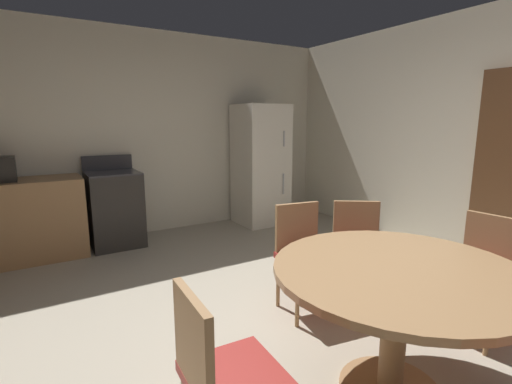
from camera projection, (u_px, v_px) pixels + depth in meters
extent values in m
plane|color=#A89E89|center=(273.00, 346.00, 2.58)|extent=(14.00, 14.00, 0.00)
cube|color=silver|center=(141.00, 134.00, 5.00)|extent=(5.90, 0.12, 2.70)
cube|color=silver|center=(472.00, 137.00, 4.07)|extent=(0.12, 5.70, 2.70)
cube|color=#2D2B28|center=(115.00, 210.00, 4.59)|extent=(0.60, 0.60, 0.90)
cube|color=#38383D|center=(112.00, 173.00, 4.50)|extent=(0.60, 0.60, 0.02)
cube|color=#38383D|center=(107.00, 162.00, 4.72)|extent=(0.60, 0.04, 0.18)
cube|color=silver|center=(261.00, 165.00, 5.54)|extent=(0.68, 0.66, 1.76)
cylinder|color=#B2B2B7|center=(284.00, 139.00, 5.27)|extent=(0.02, 0.02, 0.22)
cylinder|color=#B2B2B7|center=(283.00, 184.00, 5.39)|extent=(0.02, 0.02, 0.30)
cylinder|color=#9E754C|center=(394.00, 334.00, 2.08)|extent=(0.14, 0.14, 0.72)
cylinder|color=#9E754C|center=(398.00, 270.00, 2.01)|extent=(1.35, 1.35, 0.04)
cylinder|color=#9E754C|center=(384.00, 293.00, 2.89)|extent=(0.03, 0.03, 0.43)
cylinder|color=#9E754C|center=(340.00, 292.00, 2.91)|extent=(0.03, 0.03, 0.43)
cylinder|color=#9E754C|center=(373.00, 275.00, 3.22)|extent=(0.03, 0.03, 0.43)
cylinder|color=#9E754C|center=(334.00, 274.00, 3.24)|extent=(0.03, 0.03, 0.43)
cube|color=#9E2D28|center=(359.00, 256.00, 3.02)|extent=(0.56, 0.56, 0.05)
cube|color=#9E754C|center=(356.00, 225.00, 3.16)|extent=(0.33, 0.25, 0.42)
cylinder|color=#9E754C|center=(489.00, 325.00, 2.44)|extent=(0.03, 0.03, 0.43)
cylinder|color=#9E754C|center=(438.00, 305.00, 2.71)|extent=(0.03, 0.03, 0.43)
cylinder|color=#9E754C|center=(510.00, 310.00, 2.63)|extent=(0.03, 0.03, 0.43)
cylinder|color=#9E754C|center=(461.00, 292.00, 2.90)|extent=(0.03, 0.03, 0.43)
cube|color=#9E2D28|center=(477.00, 277.00, 2.62)|extent=(0.43, 0.43, 0.05)
cube|color=#9E754C|center=(492.00, 244.00, 2.69)|extent=(0.06, 0.38, 0.42)
cube|color=#9E2D28|center=(234.00, 377.00, 1.60)|extent=(0.42, 0.42, 0.05)
cube|color=#9E754C|center=(193.00, 345.00, 1.48)|extent=(0.06, 0.38, 0.42)
cylinder|color=#9E754C|center=(336.00, 292.00, 2.91)|extent=(0.03, 0.03, 0.43)
cylinder|color=#9E754C|center=(297.00, 300.00, 2.78)|extent=(0.03, 0.03, 0.43)
cylinder|color=#9E754C|center=(314.00, 276.00, 3.22)|extent=(0.03, 0.03, 0.43)
cylinder|color=#9E754C|center=(278.00, 282.00, 3.09)|extent=(0.03, 0.03, 0.43)
cube|color=#9E2D28|center=(307.00, 259.00, 2.95)|extent=(0.46, 0.46, 0.05)
cube|color=#9E754C|center=(297.00, 228.00, 3.08)|extent=(0.38, 0.10, 0.42)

